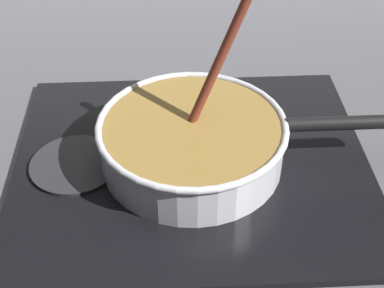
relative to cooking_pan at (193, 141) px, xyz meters
name	(u,v)px	position (x,y,z in m)	size (l,w,h in m)	color
ground	(149,211)	(-0.07, -0.07, -0.07)	(2.40, 1.60, 0.04)	#4C4C51
hob_plate	(192,164)	(0.00, 0.00, -0.05)	(0.56, 0.48, 0.01)	black
burner_ring	(192,160)	(0.00, 0.00, -0.04)	(0.20, 0.20, 0.01)	#592D0C
spare_burner	(75,164)	(-0.19, 0.00, -0.04)	(0.14, 0.14, 0.01)	#262628
cooking_pan	(193,141)	(0.00, 0.00, 0.00)	(0.46, 0.29, 0.27)	silver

